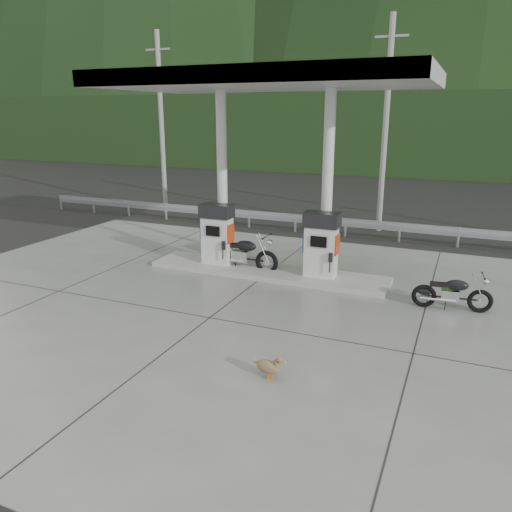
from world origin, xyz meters
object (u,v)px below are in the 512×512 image
at_px(gas_pump_left, 217,234).
at_px(motorcycle_left, 243,254).
at_px(gas_pump_right, 321,245).
at_px(duck, 268,367).
at_px(motorcycle_right, 452,293).

xyz_separation_m(gas_pump_left, motorcycle_left, (0.80, 0.07, -0.55)).
bearing_deg(gas_pump_right, duck, -83.43).
height_order(motorcycle_right, duck, motorcycle_right).
bearing_deg(gas_pump_right, motorcycle_right, -12.82).
bearing_deg(motorcycle_left, gas_pump_left, -174.30).
bearing_deg(motorcycle_right, gas_pump_left, 166.76).
bearing_deg(duck, gas_pump_left, 134.02).
xyz_separation_m(gas_pump_left, gas_pump_right, (3.20, 0.00, 0.00)).
relative_size(motorcycle_left, motorcycle_right, 1.23).
relative_size(gas_pump_right, motorcycle_right, 1.06).
xyz_separation_m(motorcycle_right, duck, (-2.83, -4.69, -0.20)).
relative_size(motorcycle_right, duck, 2.98).
bearing_deg(duck, motorcycle_right, 67.93).
distance_m(gas_pump_right, motorcycle_right, 3.60).
relative_size(gas_pump_right, duck, 3.15).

